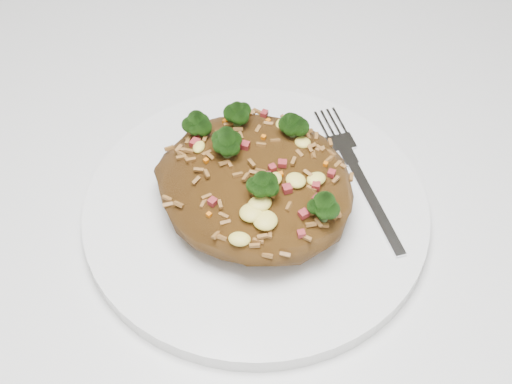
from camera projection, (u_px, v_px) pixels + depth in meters
dining_table at (276, 205)px, 0.69m from camera, size 1.20×0.80×0.75m
plate at (256, 210)px, 0.56m from camera, size 0.27×0.27×0.01m
fried_rice at (256, 177)px, 0.53m from camera, size 0.15×0.14×0.07m
fork at (363, 184)px, 0.57m from camera, size 0.14×0.11×0.00m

